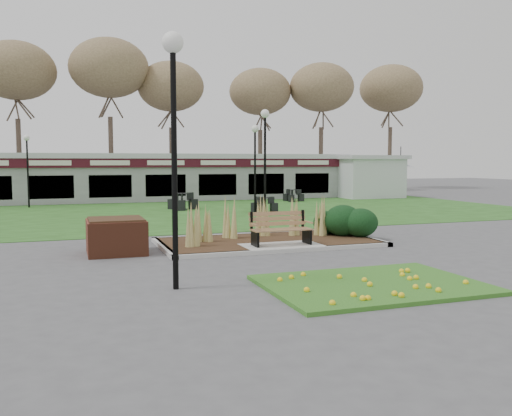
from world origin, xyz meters
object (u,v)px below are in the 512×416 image
object	(u,v)px
brick_planter	(116,236)
service_hut	(368,176)
food_pavilion	(162,177)
lamp_post_far_right	(255,149)
lamp_post_mid_right	(265,138)
bistro_set_c	(263,207)
park_bench	(280,228)
bistro_set_b	(182,204)
lamp_post_far_left	(27,155)
patio_umbrella	(400,175)
bistro_set_d	(293,197)
lamp_post_near_left	(174,103)

from	to	relation	value
brick_planter	service_hut	size ratio (longest dim) A/B	0.34
food_pavilion	lamp_post_far_right	world-z (taller)	lamp_post_far_right
lamp_post_mid_right	bistro_set_c	size ratio (longest dim) A/B	3.59
food_pavilion	park_bench	bearing A→B (deg)	-90.00
food_pavilion	service_hut	xyz separation A→B (m)	(13.50, -1.96, -0.03)
bistro_set_b	lamp_post_far_right	bearing A→B (deg)	-43.58
lamp_post_far_left	lamp_post_far_right	bearing A→B (deg)	-32.80
lamp_post_mid_right	lamp_post_far_right	bearing A→B (deg)	147.03
lamp_post_far_right	park_bench	bearing A→B (deg)	-105.42
lamp_post_mid_right	lamp_post_far_left	xyz separation A→B (m)	(-10.68, 6.89, -0.75)
brick_planter	service_hut	bearing A→B (deg)	43.52
brick_planter	patio_umbrella	world-z (taller)	patio_umbrella
lamp_post_far_right	bistro_set_b	size ratio (longest dim) A/B	2.75
bistro_set_d	patio_umbrella	distance (m)	8.92
park_bench	bistro_set_c	bearing A→B (deg)	72.39
food_pavilion	lamp_post_far_right	distance (m)	10.11
lamp_post_far_left	park_bench	bearing A→B (deg)	-65.92
park_bench	patio_umbrella	bearing A→B (deg)	47.97
food_pavilion	bistro_set_d	distance (m)	8.25
service_hut	lamp_post_mid_right	xyz separation A→B (m)	(-10.30, -7.89, 2.08)
lamp_post_mid_right	bistro_set_d	bearing A→B (deg)	56.61
service_hut	lamp_post_near_left	xyz separation A→B (m)	(-17.18, -21.50, 2.09)
bistro_set_b	bistro_set_c	distance (m)	4.36
food_pavilion	patio_umbrella	distance (m)	16.12
service_hut	brick_planter	bearing A→B (deg)	-136.48
lamp_post_far_right	patio_umbrella	bearing A→B (deg)	30.00
lamp_post_mid_right	patio_umbrella	distance (m)	15.18
service_hut	lamp_post_near_left	size ratio (longest dim) A/B	0.91
lamp_post_near_left	bistro_set_c	bearing A→B (deg)	63.55
service_hut	bistro_set_b	xyz separation A→B (m)	(-13.61, -4.86, -1.16)
lamp_post_near_left	bistro_set_d	size ratio (longest dim) A/B	3.67
brick_planter	service_hut	distance (m)	24.71
bistro_set_b	bistro_set_d	distance (m)	8.10
lamp_post_near_left	bistro_set_c	size ratio (longest dim) A/B	3.60
lamp_post_far_right	bistro_set_d	bearing A→B (deg)	52.94
bistro_set_c	bistro_set_d	world-z (taller)	bistro_set_c
food_pavilion	lamp_post_far_left	bearing A→B (deg)	-158.41
lamp_post_near_left	bistro_set_b	distance (m)	17.32
bistro_set_b	patio_umbrella	distance (m)	16.87
lamp_post_far_left	bistro_set_b	distance (m)	8.69
lamp_post_mid_right	patio_umbrella	size ratio (longest dim) A/B	2.06
service_hut	lamp_post_far_left	size ratio (longest dim) A/B	1.15
bistro_set_c	bistro_set_d	xyz separation A→B (m)	(4.13, 6.07, -0.00)
bistro_set_d	lamp_post_mid_right	bearing A→B (deg)	-123.39
bistro_set_b	bistro_set_d	xyz separation A→B (m)	(7.43, 3.23, -0.04)
food_pavilion	patio_umbrella	world-z (taller)	food_pavilion
food_pavilion	patio_umbrella	xyz separation A→B (m)	(16.00, -1.96, 0.00)
lamp_post_mid_right	lamp_post_far_right	xyz separation A→B (m)	(-0.40, 0.26, -0.52)
lamp_post_near_left	lamp_post_far_right	size ratio (longest dim) A/B	1.18
lamp_post_near_left	lamp_post_mid_right	distance (m)	15.25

